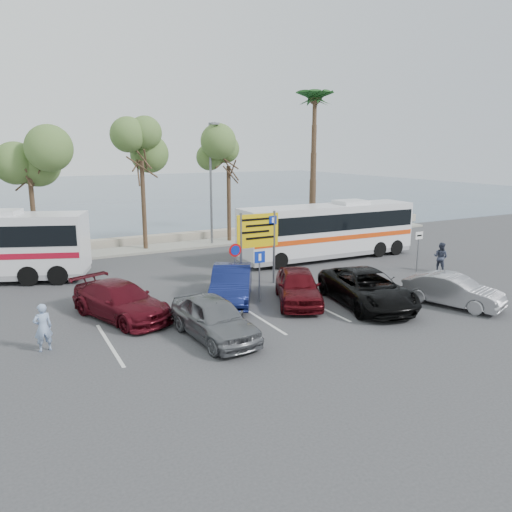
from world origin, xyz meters
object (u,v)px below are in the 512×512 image
car_blue (232,284)px  pedestrian_far (441,257)px  coach_bus_right (327,232)px  suv_black (367,288)px  car_red (298,286)px  direction_sign (258,236)px  car_silver_b (453,291)px  pedestrian_near (43,327)px  car_maroon (121,301)px  car_silver_a (214,318)px  street_lamp_right (211,178)px

car_blue → pedestrian_far: bearing=26.5°
coach_bus_right → suv_black: 9.17m
pedestrian_far → car_red: bearing=78.8°
direction_sign → car_silver_b: bearing=-49.3°
car_blue → pedestrian_near: (-7.80, -2.06, 0.04)m
car_blue → pedestrian_near: pedestrian_near is taller
suv_black → pedestrian_near: (-12.60, 1.19, 0.06)m
suv_black → pedestrian_near: 12.66m
car_maroon → direction_sign: bearing=-7.1°
car_blue → pedestrian_near: bearing=-136.4°
car_silver_a → pedestrian_near: size_ratio=2.69×
coach_bus_right → car_maroon: size_ratio=2.28×
coach_bus_right → car_maroon: (-13.50, -5.00, -0.89)m
pedestrian_near → pedestrian_far: 20.06m
car_maroon → car_red: (7.20, -1.59, 0.04)m
car_silver_b → car_red: bearing=128.1°
car_blue → pedestrian_far: pedestrian_far is taller
car_silver_a → car_blue: car_blue is taller
car_silver_b → pedestrian_far: pedestrian_far is taller
coach_bus_right → suv_black: coach_bus_right is taller
direction_sign → car_red: direction_sign is taller
suv_black → car_silver_b: 3.62m
car_maroon → pedestrian_far: size_ratio=3.04×
coach_bus_right → car_red: 9.16m
car_red → pedestrian_near: (-10.20, -0.47, 0.06)m
street_lamp_right → suv_black: street_lamp_right is taller
direction_sign → car_blue: size_ratio=0.77×
street_lamp_right → pedestrian_near: bearing=-130.4°
street_lamp_right → car_blue: street_lamp_right is taller
suv_black → car_silver_b: size_ratio=1.34×
pedestrian_near → pedestrian_far: size_ratio=1.02×
direction_sign → car_maroon: (-7.00, -1.70, -1.72)m
coach_bus_right → suv_black: (-3.90, -8.25, -0.84)m
street_lamp_right → car_blue: bearing=-109.3°
pedestrian_near → pedestrian_far: bearing=176.2°
car_red → direction_sign: bearing=119.4°
car_silver_b → pedestrian_near: (-15.77, 2.94, 0.14)m
coach_bus_right → car_red: bearing=-133.7°
coach_bus_right → car_silver_b: size_ratio=2.74×
direction_sign → pedestrian_far: (10.00, -2.20, -1.63)m
coach_bus_right → car_silver_a: size_ratio=2.54×
car_silver_a → pedestrian_far: 14.94m
car_red → pedestrian_far: 9.86m
car_silver_b → car_maroon: bearing=138.2°
street_lamp_right → coach_bus_right: size_ratio=0.72×
street_lamp_right → direction_sign: street_lamp_right is taller
car_maroon → pedestrian_far: bearing=-22.4°
suv_black → pedestrian_far: size_ratio=3.40×
car_silver_a → car_maroon: size_ratio=0.90×
pedestrian_far → car_maroon: bearing=70.8°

